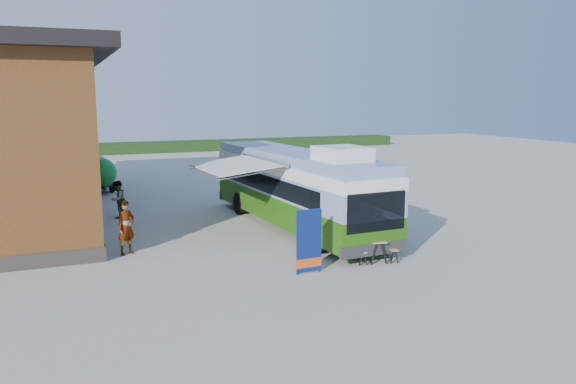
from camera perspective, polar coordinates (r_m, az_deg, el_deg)
name	(u,v)px	position (r m, az deg, el deg)	size (l,w,h in m)	color
ground	(284,243)	(21.40, -0.40, -5.18)	(100.00, 100.00, 0.00)	#BCB7AD
hedge	(220,145)	(59.52, -6.96, 4.76)	(40.00, 3.00, 1.00)	#264419
bus	(295,186)	(23.58, 0.74, 0.63)	(3.27, 12.26, 3.73)	#3A7213
awning	(239,167)	(22.59, -5.01, 2.59)	(2.92, 4.42, 0.52)	white
banner	(309,247)	(17.61, 2.14, -5.62)	(0.89, 0.22, 2.04)	navy
picnic_table	(374,244)	(19.23, 8.72, -5.23)	(1.54, 1.42, 0.76)	tan
person_a	(126,227)	(20.45, -16.13, -3.46)	(0.71, 0.46, 1.94)	#999999
person_b	(118,199)	(26.74, -16.90, -0.72)	(0.83, 0.65, 1.72)	#999999
slurry_tanker	(97,170)	(35.11, -18.87, 2.13)	(1.95, 5.66, 2.09)	#17822C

